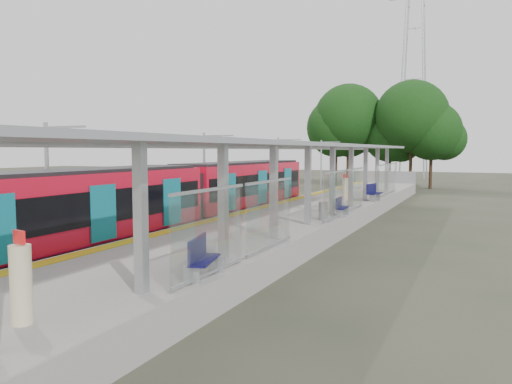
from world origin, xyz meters
TOP-DOWN VIEW (x-y plane):
  - ground at (0.00, 0.00)m, footprint 200.00×200.00m
  - trackbed at (-4.50, 20.00)m, footprint 3.00×70.00m
  - platform at (0.00, 20.00)m, footprint 6.00×50.00m
  - tactile_strip at (-2.55, 20.00)m, footprint 0.60×50.00m
  - end_fence at (0.00, 44.95)m, footprint 6.00×0.10m
  - train at (-4.50, 13.57)m, footprint 2.74×27.60m
  - canopy at (1.61, 16.19)m, footprint 3.27×38.00m
  - pylon at (-1.00, 73.00)m, footprint 8.00×4.00m
  - tree_cluster at (-2.14, 52.33)m, footprint 17.95×8.84m
  - catenary_masts at (-6.22, 19.00)m, footprint 2.08×48.16m
  - bench_near at (2.52, 3.81)m, footprint 0.88×1.63m
  - bench_mid at (2.62, 17.42)m, footprint 0.51×1.41m
  - bench_far at (2.60, 25.73)m, footprint 0.78×1.73m
  - info_pillar_near at (1.21, -0.65)m, footprint 0.41×0.41m
  - info_pillar_far at (0.76, 25.50)m, footprint 0.39×0.39m
  - litter_bin at (2.27, 15.50)m, footprint 0.47×0.47m

SIDE VIEW (x-z plane):
  - ground at x=0.00m, z-range 0.00..0.00m
  - trackbed at x=-4.50m, z-range 0.00..0.24m
  - platform at x=0.00m, z-range 0.00..1.00m
  - tactile_strip at x=-2.55m, z-range 1.00..1.02m
  - litter_bin at x=2.27m, z-range 1.00..1.85m
  - bench_mid at x=2.62m, z-range 1.03..1.97m
  - bench_near at x=2.52m, z-range 1.03..2.10m
  - end_fence at x=0.00m, z-range 1.00..2.20m
  - bench_far at x=2.60m, z-range 1.03..2.17m
  - info_pillar_far at x=0.76m, z-range 0.88..2.63m
  - info_pillar_near at x=1.21m, z-range 0.88..2.69m
  - train at x=-4.50m, z-range 0.24..3.86m
  - catenary_masts at x=-6.22m, z-range 0.21..5.61m
  - canopy at x=1.61m, z-range 2.37..6.03m
  - tree_cluster at x=-2.14m, z-range 1.33..13.66m
  - pylon at x=-1.00m, z-range 0.00..38.00m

